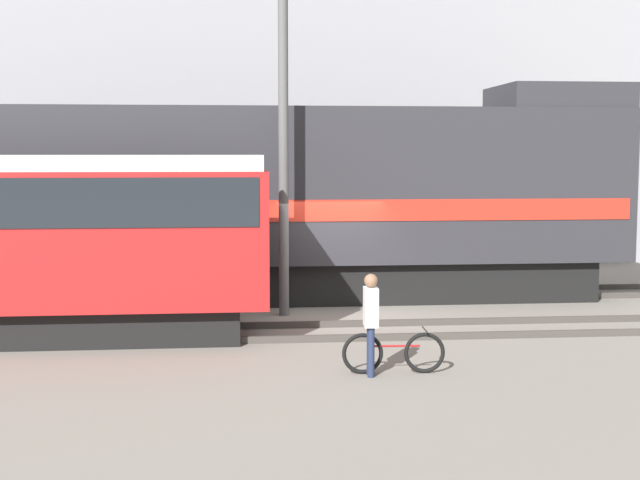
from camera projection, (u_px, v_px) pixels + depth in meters
name	position (u px, v px, depth m)	size (l,w,h in m)	color
ground_plane	(335.00, 316.00, 19.78)	(120.00, 120.00, 0.00)	gray
track_near	(346.00, 331.00, 17.80)	(60.00, 1.51, 0.14)	#47423D
track_far	(324.00, 296.00, 22.20)	(60.00, 1.51, 0.14)	#47423D
building_backdrop	(296.00, 118.00, 31.06)	(42.07, 6.00, 9.64)	#99999E
freight_locomotive	(220.00, 200.00, 21.72)	(20.14, 3.04, 5.29)	black
streetcar	(30.00, 235.00, 17.01)	(9.07, 2.54, 3.57)	black
bicycle	(394.00, 353.00, 14.59)	(1.70, 0.44, 0.74)	black
person	(371.00, 314.00, 14.35)	(0.24, 0.37, 1.67)	#232D4C
utility_pole_left	(283.00, 144.00, 19.53)	(0.22, 0.22, 7.63)	#595959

